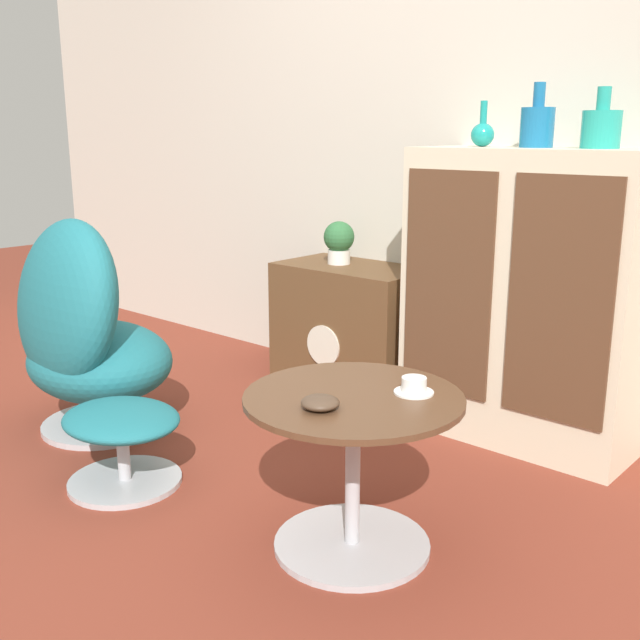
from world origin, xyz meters
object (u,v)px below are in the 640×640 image
at_px(potted_plant, 339,241).
at_px(teacup, 414,387).
at_px(sideboard, 527,298).
at_px(coffee_table, 353,456).
at_px(vase_leftmost, 483,133).
at_px(vase_inner_left, 537,125).
at_px(vase_inner_right, 601,127).
at_px(egg_chair, 84,334).
at_px(bowl, 320,403).
at_px(tv_console, 352,327).
at_px(ottoman, 122,431).

height_order(potted_plant, teacup, potted_plant).
xyz_separation_m(sideboard, teacup, (0.15, -0.99, -0.07)).
height_order(sideboard, coffee_table, sideboard).
relative_size(vase_leftmost, vase_inner_left, 0.74).
xyz_separation_m(sideboard, vase_inner_right, (0.23, 0.00, 0.65)).
bearing_deg(coffee_table, egg_chair, -179.33).
bearing_deg(coffee_table, teacup, 47.23).
height_order(sideboard, egg_chair, sideboard).
bearing_deg(bowl, coffee_table, 89.54).
xyz_separation_m(tv_console, ottoman, (0.06, -1.34, -0.10)).
distance_m(tv_console, egg_chair, 1.24).
bearing_deg(vase_inner_right, bowl, -99.24).
xyz_separation_m(sideboard, ottoman, (-0.83, -1.32, -0.37)).
distance_m(egg_chair, vase_inner_right, 2.11).
height_order(sideboard, vase_inner_right, vase_inner_right).
height_order(tv_console, ottoman, tv_console).
bearing_deg(ottoman, vase_leftmost, 65.68).
distance_m(coffee_table, vase_leftmost, 1.46).
distance_m(tv_console, potted_plant, 0.42).
bearing_deg(vase_inner_right, ottoman, -128.81).
relative_size(ottoman, vase_leftmost, 2.54).
relative_size(egg_chair, teacup, 7.89).
relative_size(egg_chair, vase_leftmost, 5.20).
height_order(coffee_table, vase_leftmost, vase_leftmost).
relative_size(coffee_table, bowl, 5.98).
relative_size(vase_leftmost, teacup, 1.52).
xyz_separation_m(teacup, bowl, (-0.12, -0.27, -0.00)).
height_order(egg_chair, vase_inner_right, vase_inner_right).
distance_m(sideboard, teacup, 1.00).
relative_size(tv_console, vase_inner_left, 3.05).
distance_m(sideboard, ottoman, 1.61).
distance_m(vase_inner_right, potted_plant, 1.31).
bearing_deg(teacup, vase_inner_right, 85.05).
height_order(egg_chair, coffee_table, egg_chair).
xyz_separation_m(coffee_table, potted_plant, (-1.00, 1.13, 0.41)).
bearing_deg(vase_inner_left, ottoman, -121.91).
xyz_separation_m(egg_chair, teacup, (1.50, 0.14, 0.09)).
distance_m(ottoman, teacup, 1.08).
bearing_deg(sideboard, egg_chair, -140.20).
relative_size(tv_console, teacup, 6.21).
relative_size(coffee_table, teacup, 5.50).
bearing_deg(teacup, vase_inner_left, 98.90).
bearing_deg(ottoman, potted_plant, 96.10).
distance_m(egg_chair, ottoman, 0.60).
xyz_separation_m(sideboard, tv_console, (-0.89, 0.02, -0.28)).
bearing_deg(vase_inner_right, egg_chair, -144.47).
distance_m(vase_inner_left, bowl, 1.46).
xyz_separation_m(ottoman, bowl, (0.86, 0.06, 0.30)).
height_order(ottoman, vase_inner_left, vase_inner_left).
xyz_separation_m(sideboard, egg_chair, (-1.36, -1.13, -0.16)).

